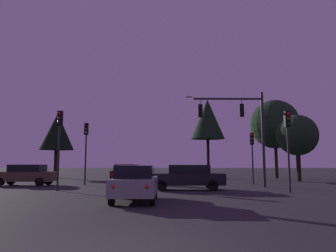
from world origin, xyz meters
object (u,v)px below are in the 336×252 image
at_px(car_crossing_right, 26,175).
at_px(car_far_lane, 127,173).
at_px(traffic_signal_mast_arm, 241,121).
at_px(tree_left_far, 208,119).
at_px(car_crossing_left, 187,177).
at_px(tree_right_cluster, 297,135).
at_px(traffic_light_corner_right, 86,141).
at_px(car_nearside_lane, 135,183).
at_px(traffic_light_corner_left, 288,135).
at_px(traffic_light_far_side, 252,148).
at_px(tree_behind_sign, 57,132).
at_px(traffic_light_median, 59,134).
at_px(tree_center_horizon, 275,124).

relative_size(car_crossing_right, car_far_lane, 1.06).
xyz_separation_m(traffic_signal_mast_arm, tree_left_far, (-1.28, 13.12, 1.94)).
height_order(traffic_signal_mast_arm, car_crossing_left, traffic_signal_mast_arm).
bearing_deg(tree_right_cluster, car_crossing_left, -135.68).
distance_m(car_far_lane, tree_right_cluster, 15.75).
height_order(traffic_light_corner_right, car_nearside_lane, traffic_light_corner_right).
relative_size(car_crossing_left, tree_left_far, 0.54).
height_order(traffic_light_corner_left, traffic_light_corner_right, traffic_light_corner_right).
distance_m(car_far_lane, tree_left_far, 12.01).
distance_m(traffic_light_far_side, car_far_lane, 10.75).
xyz_separation_m(traffic_signal_mast_arm, tree_behind_sign, (-18.01, 12.85, 0.62)).
distance_m(traffic_light_corner_left, tree_right_cluster, 12.20).
distance_m(traffic_light_median, tree_center_horizon, 24.82).
bearing_deg(car_nearside_lane, traffic_light_corner_right, 117.51).
height_order(traffic_light_median, tree_center_horizon, tree_center_horizon).
height_order(traffic_light_corner_left, tree_center_horizon, tree_center_horizon).
height_order(traffic_light_corner_right, car_crossing_right, traffic_light_corner_right).
distance_m(traffic_light_far_side, tree_right_cluster, 7.19).
bearing_deg(tree_center_horizon, car_crossing_left, -121.43).
bearing_deg(car_crossing_left, traffic_light_median, -172.73).
height_order(car_nearside_lane, tree_behind_sign, tree_behind_sign).
bearing_deg(car_far_lane, car_nearside_lane, -78.53).
xyz_separation_m(tree_behind_sign, tree_left_far, (16.73, 0.27, 1.32)).
height_order(traffic_light_corner_left, tree_right_cluster, tree_right_cluster).
distance_m(tree_behind_sign, tree_right_cluster, 25.01).
bearing_deg(car_nearside_lane, tree_behind_sign, 119.52).
relative_size(car_nearside_lane, tree_behind_sign, 0.58).
height_order(car_crossing_left, tree_center_horizon, tree_center_horizon).
height_order(traffic_light_corner_left, car_crossing_left, traffic_light_corner_left).
distance_m(tree_left_far, tree_center_horizon, 7.59).
relative_size(car_nearside_lane, car_crossing_right, 0.94).
relative_size(car_nearside_lane, tree_left_far, 0.48).
xyz_separation_m(car_nearside_lane, car_far_lane, (-2.85, 14.05, 0.00)).
bearing_deg(traffic_signal_mast_arm, car_crossing_left, -148.37).
bearing_deg(traffic_light_corner_left, car_nearside_lane, -149.61).
height_order(traffic_signal_mast_arm, traffic_light_far_side, traffic_signal_mast_arm).
bearing_deg(traffic_light_far_side, tree_left_far, 104.01).
relative_size(car_crossing_right, tree_behind_sign, 0.62).
xyz_separation_m(traffic_light_corner_left, traffic_light_far_side, (-0.67, 6.46, -0.42)).
distance_m(car_nearside_lane, tree_center_horizon, 26.02).
xyz_separation_m(car_crossing_right, car_far_lane, (6.65, 4.62, 0.00)).
xyz_separation_m(car_far_lane, tree_right_cluster, (15.27, 1.95, 3.35)).
height_order(traffic_light_far_side, tree_left_far, tree_left_far).
height_order(car_far_lane, tree_left_far, tree_left_far).
height_order(car_crossing_left, tree_left_far, tree_left_far).
relative_size(car_crossing_left, tree_behind_sign, 0.65).
bearing_deg(traffic_light_far_side, traffic_light_corner_left, -84.06).
bearing_deg(car_nearside_lane, traffic_light_corner_left, 30.39).
xyz_separation_m(car_nearside_lane, car_crossing_right, (-9.50, 9.43, 0.00)).
bearing_deg(traffic_light_corner_left, traffic_light_corner_right, 157.10).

